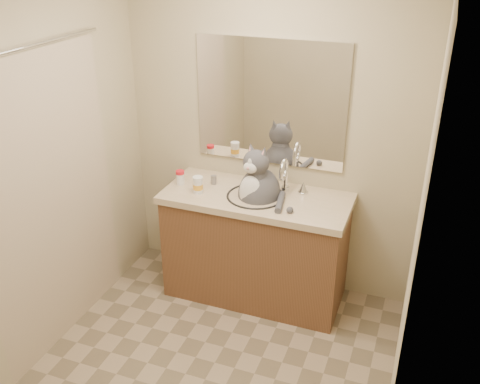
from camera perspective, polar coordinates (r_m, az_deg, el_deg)
name	(u,v)px	position (r m, az deg, el deg)	size (l,w,h in m)	color
room	(199,212)	(2.85, -4.44, -2.09)	(2.22, 2.52, 2.42)	gray
vanity	(256,244)	(4.00, 1.70, -5.57)	(1.34, 0.59, 1.12)	brown
mirror	(270,103)	(3.82, 3.23, 9.45)	(1.10, 0.02, 0.90)	white
shower_curtain	(53,201)	(3.53, -19.36, -0.87)	(0.02, 1.30, 1.93)	beige
cat	(259,191)	(3.78, 2.00, 0.07)	(0.42, 0.43, 0.61)	#47474C
pill_bottle_redcap	(180,177)	(3.97, -6.39, 1.56)	(0.06, 0.06, 0.11)	white
pill_bottle_orange	(198,185)	(3.82, -4.51, 0.73)	(0.10, 0.10, 0.12)	white
grey_canister	(214,180)	(3.96, -2.82, 1.30)	(0.05, 0.05, 0.07)	gray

